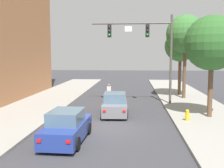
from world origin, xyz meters
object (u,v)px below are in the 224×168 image
at_px(pedestrian_crossing_road, 109,92).
at_px(street_tree_second, 185,34).
at_px(street_tree_third, 180,46).
at_px(street_tree_nearest, 212,43).
at_px(fire_hydrant, 187,115).
at_px(car_lead_grey, 115,105).
at_px(car_following_blue, 67,127).
at_px(traffic_signal_mast, 148,42).

height_order(pedestrian_crossing_road, street_tree_second, street_tree_second).
bearing_deg(street_tree_third, street_tree_nearest, -88.19).
relative_size(street_tree_second, street_tree_third, 1.18).
bearing_deg(fire_hydrant, car_lead_grey, 156.99).
height_order(car_following_blue, street_tree_third, street_tree_third).
xyz_separation_m(car_lead_grey, fire_hydrant, (4.77, -2.02, -0.22)).
bearing_deg(car_following_blue, street_tree_nearest, 33.22).
xyz_separation_m(fire_hydrant, street_tree_third, (1.39, 11.48, 4.70)).
distance_m(traffic_signal_mast, car_following_blue, 12.20).
bearing_deg(street_tree_second, street_tree_third, 91.47).
relative_size(car_following_blue, fire_hydrant, 5.95).
bearing_deg(traffic_signal_mast, fire_hydrant, -70.07).
xyz_separation_m(traffic_signal_mast, car_lead_grey, (-2.56, -4.07, -4.63)).
bearing_deg(car_following_blue, fire_hydrant, 32.41).
bearing_deg(fire_hydrant, pedestrian_crossing_road, 127.38).
distance_m(fire_hydrant, street_tree_nearest, 5.02).
distance_m(car_following_blue, fire_hydrant, 7.95).
height_order(car_lead_grey, pedestrian_crossing_road, pedestrian_crossing_road).
bearing_deg(street_tree_nearest, traffic_signal_mast, 129.00).
relative_size(car_lead_grey, street_tree_third, 0.64).
bearing_deg(pedestrian_crossing_road, car_lead_grey, -80.39).
bearing_deg(street_tree_nearest, street_tree_third, 91.81).
distance_m(pedestrian_crossing_road, street_tree_third, 9.21).
bearing_deg(street_tree_second, car_following_blue, -121.20).
xyz_separation_m(street_tree_nearest, street_tree_third, (-0.32, 10.23, 0.15)).
distance_m(fire_hydrant, street_tree_third, 12.48).
distance_m(car_lead_grey, street_tree_third, 12.14).
xyz_separation_m(pedestrian_crossing_road, street_tree_third, (7.07, 4.05, 4.29)).
distance_m(street_tree_nearest, street_tree_second, 8.04).
height_order(traffic_signal_mast, street_tree_third, traffic_signal_mast).
relative_size(fire_hydrant, street_tree_second, 0.09).
xyz_separation_m(street_tree_nearest, street_tree_second, (-0.26, 7.95, 1.18)).
relative_size(car_lead_grey, pedestrian_crossing_road, 2.63).
bearing_deg(car_lead_grey, car_following_blue, -107.18).
relative_size(traffic_signal_mast, fire_hydrant, 10.42).
distance_m(street_tree_nearest, street_tree_third, 10.23).
distance_m(pedestrian_crossing_road, street_tree_nearest, 10.49).
bearing_deg(fire_hydrant, traffic_signal_mast, 109.93).
xyz_separation_m(car_lead_grey, street_tree_second, (6.21, 7.18, 5.52)).
xyz_separation_m(pedestrian_crossing_road, fire_hydrant, (5.68, -7.44, -0.41)).
bearing_deg(pedestrian_crossing_road, street_tree_nearest, -39.91).
height_order(car_lead_grey, street_tree_third, street_tree_third).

